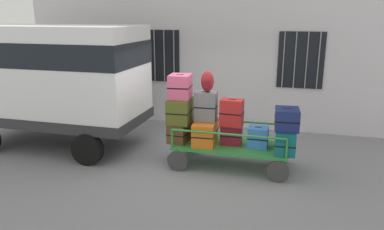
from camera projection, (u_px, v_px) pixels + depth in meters
The scene contains 16 objects.
ground_plane at pixel (194, 160), 8.40m from camera, with size 40.00×40.00×0.00m, color gray.
building_wall at pixel (221, 39), 10.47m from camera, with size 12.00×0.38×5.00m.
van at pixel (55, 74), 8.93m from camera, with size 4.27×2.10×2.94m.
luggage_cart at pixel (231, 149), 7.96m from camera, with size 2.50×1.15×0.49m.
cart_railing at pixel (231, 130), 7.84m from camera, with size 2.37×1.02×0.42m.
suitcase_left_bottom at pixel (180, 132), 8.15m from camera, with size 0.46×0.70×0.42m.
suitcase_left_middle at pixel (180, 111), 8.01m from camera, with size 0.50×0.65×0.54m.
suitcase_left_top at pixel (180, 86), 7.90m from camera, with size 0.50×0.56×0.52m.
suitcase_midleft_bottom at pixel (205, 132), 8.01m from camera, with size 0.53×0.88×0.49m.
suitcase_midleft_middle at pixel (206, 106), 7.88m from camera, with size 0.47×0.34×0.64m.
suitcase_center_bottom at pixel (231, 135), 7.90m from camera, with size 0.48×0.28×0.43m.
suitcase_center_middle at pixel (232, 113), 7.74m from camera, with size 0.49×0.35×0.57m.
suitcase_midright_bottom at pixel (258, 137), 7.77m from camera, with size 0.42×0.38×0.44m.
suitcase_right_bottom at pixel (285, 140), 7.57m from camera, with size 0.43×0.89×0.45m.
suitcase_right_middle at pixel (287, 119), 7.47m from camera, with size 0.52×0.60×0.43m.
backpack at pixel (207, 82), 7.71m from camera, with size 0.27×0.22×0.44m.
Camera 1 is at (2.05, -7.56, 3.20)m, focal length 34.68 mm.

